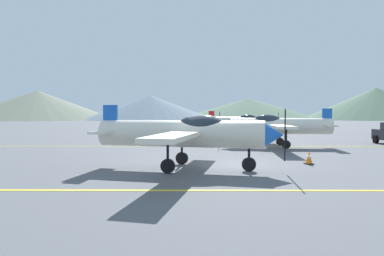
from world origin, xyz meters
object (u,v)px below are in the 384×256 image
(airplane_near, at_px, (187,133))
(traffic_cone_side, at_px, (309,158))
(airplane_mid, at_px, (276,125))
(airplane_far, at_px, (242,121))

(airplane_near, xyz_separation_m, traffic_cone_side, (5.40, 1.29, -1.18))
(airplane_near, height_order, airplane_mid, same)
(airplane_far, height_order, traffic_cone_side, airplane_far)
(airplane_mid, height_order, traffic_cone_side, airplane_mid)
(airplane_mid, height_order, airplane_far, same)
(traffic_cone_side, bearing_deg, airplane_mid, 86.60)
(airplane_far, bearing_deg, airplane_near, -104.52)
(airplane_mid, relative_size, airplane_far, 1.00)
(airplane_near, bearing_deg, airplane_mid, 55.96)
(airplane_near, height_order, airplane_far, same)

